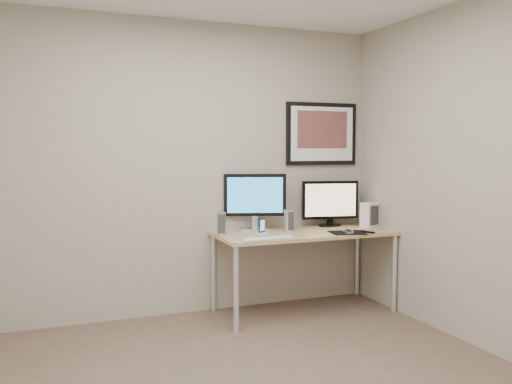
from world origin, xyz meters
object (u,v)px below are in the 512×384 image
Objects in this scene: monitor_large at (255,199)px; speaker_right at (288,220)px; phone_dock at (262,226)px; speaker_left at (221,223)px; monitor_tv at (330,202)px; framed_art at (322,134)px; desk at (304,239)px; fan_unit at (369,215)px; keyboard at (268,239)px.

monitor_large reaches higher than speaker_right.
phone_dock is (-0.03, -0.25, -0.22)m from monitor_large.
monitor_large is 2.76× the size of speaker_left.
monitor_tv is 2.84× the size of speaker_right.
phone_dock is (-0.76, -0.33, -0.82)m from framed_art.
speaker_right reaches higher than phone_dock.
speaker_right is 0.30m from phone_dock.
monitor_large is at bearing -173.39° from framed_art.
monitor_tv is at bearing 28.86° from desk.
monitor_large is at bearing 132.96° from speaker_right.
framed_art reaches higher than speaker_right.
fan_unit is (0.36, -0.29, -0.77)m from framed_art.
phone_dock is (0.34, -0.10, -0.03)m from speaker_left.
fan_unit is (1.46, -0.06, 0.02)m from speaker_left.
monitor_large reaches higher than desk.
keyboard is at bearing -139.87° from monitor_tv.
monitor_large is 2.35× the size of fan_unit.
monitor_large is 0.99× the size of monitor_tv.
framed_art reaches higher than phone_dock.
framed_art is 3.21× the size of fan_unit.
speaker_left is at bearing 157.24° from fan_unit.
monitor_tv is at bearing 26.83° from keyboard.
phone_dock is at bearing 161.61° from fan_unit.
speaker_left is 1.47m from fan_unit.
speaker_left is at bearing 123.42° from keyboard.
monitor_large is at bearing 146.82° from desk.
monitor_large is 0.60m from keyboard.
speaker_left reaches higher than speaker_right.
keyboard is (-0.47, -0.28, 0.07)m from desk.
desk is 8.17× the size of speaker_right.
speaker_right is 0.84m from fan_unit.
framed_art is at bearing 43.46° from desk.
speaker_left is 0.36m from phone_dock.
framed_art is at bearing 14.85° from speaker_right.
monitor_tv reaches higher than speaker_left.
speaker_left is 0.63m from speaker_right.
framed_art is 1.37m from speaker_left.
phone_dock is at bearing 75.41° from keyboard.
keyboard is (-0.34, -0.36, -0.09)m from speaker_right.
monitor_large reaches higher than monitor_tv.
monitor_tv is 1.01m from keyboard.
phone_dock reaches higher than desk.
keyboard is (-0.09, -0.53, -0.28)m from monitor_large.
monitor_large is 3.88× the size of phone_dock.
keyboard is at bearing -121.29° from phone_dock.
speaker_left is (-0.37, -0.15, -0.19)m from monitor_large.
framed_art is at bearing 33.64° from keyboard.
speaker_right is at bearing 147.74° from desk.
desk is 2.88× the size of monitor_tv.
fan_unit is at bearing -17.95° from phone_dock.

